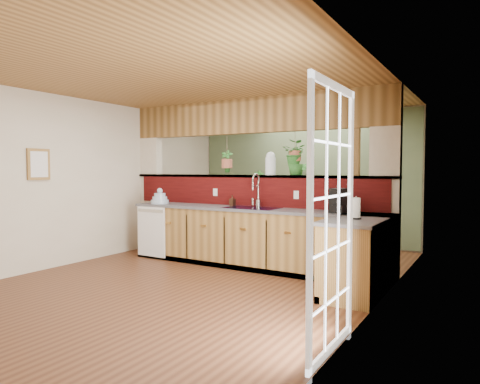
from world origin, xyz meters
The scene contains 27 objects.
ground centered at (0.00, 0.00, 0.00)m, with size 4.60×7.00×0.01m, color #4D2A17.
ceiling centered at (0.00, 0.00, 2.60)m, with size 4.60×7.00×0.01m, color brown.
wall_back centered at (0.00, 3.50, 1.30)m, with size 4.60×0.02×2.60m, color beige.
wall_left centered at (-2.30, 0.00, 1.30)m, with size 0.02×7.00×2.60m, color beige.
wall_right centered at (2.30, 0.00, 1.30)m, with size 0.02×7.00×2.60m, color beige.
pass_through_partition centered at (0.03, 1.35, 1.19)m, with size 4.60×0.21×2.60m.
pass_through_ledge centered at (0.00, 1.35, 1.37)m, with size 4.60×0.21×0.04m, color brown.
header_beam centered at (0.00, 1.35, 2.33)m, with size 4.60×0.15×0.55m, color brown.
sage_backwall centered at (0.00, 3.48, 1.30)m, with size 4.55×0.02×2.55m, color #5A6F4C.
countertop centered at (0.84, 0.87, 0.45)m, with size 4.14×1.52×0.90m.
dishwasher centered at (-1.48, 0.66, 0.46)m, with size 0.58×0.03×0.82m.
navy_sink centered at (0.25, 0.98, 0.82)m, with size 0.82×0.50×0.18m.
french_door centered at (2.27, -1.30, 1.05)m, with size 0.06×1.02×2.16m, color white.
framed_print centered at (-2.27, -0.80, 1.55)m, with size 0.04×0.35×0.45m.
faucet centered at (0.25, 1.13, 1.18)m, with size 0.23×0.23×0.52m.
dish_stack centered at (-1.47, 0.87, 0.98)m, with size 0.30×0.30×0.26m.
soap_dispenser centered at (-0.19, 1.13, 0.98)m, with size 0.08×0.08×0.17m, color #392014.
coffee_maker centered at (1.60, 0.95, 1.05)m, with size 0.17×0.29×0.33m.
paper_towel centered at (1.99, 0.34, 1.02)m, with size 0.12×0.12×0.27m.
glass_jar centered at (0.37, 1.35, 1.57)m, with size 0.16×0.16×0.36m.
ledge_plant_right centered at (0.79, 1.35, 1.60)m, with size 0.23×0.23×0.42m, color #235A1F.
hanging_plant_a centered at (-0.43, 1.35, 1.73)m, with size 0.23×0.19×0.55m.
hanging_plant_b centered at (0.78, 1.35, 1.89)m, with size 0.36×0.31×0.50m.
shelving_console centered at (-0.44, 3.25, 0.50)m, with size 1.67×0.45×1.12m, color black.
shelf_plant_a centered at (-0.87, 3.25, 1.26)m, with size 0.21×0.14×0.41m, color #235A1F.
shelf_plant_b centered at (0.08, 3.25, 1.32)m, with size 0.30×0.30×0.53m, color #235A1F.
floor_plant centered at (0.50, 2.78, 0.34)m, with size 0.62×0.54×0.69m, color #235A1F.
Camera 1 is at (3.38, -4.59, 1.47)m, focal length 32.00 mm.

